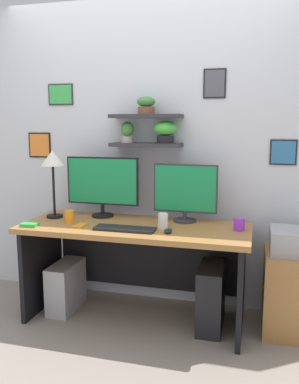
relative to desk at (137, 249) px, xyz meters
The scene contains 17 objects.
ground_plane 0.55m from the desk, 90.00° to the right, with size 8.00×8.00×0.00m, color gray.
back_wall_assembly 0.90m from the desk, 89.96° to the left, with size 4.40×0.24×2.70m.
desk is the anchor object (origin of this frame).
monitor_left 0.61m from the desk, 154.70° to the left, with size 0.61×0.18×0.49m.
monitor_right 0.58m from the desk, 25.28° to the left, with size 0.50×0.18×0.45m.
keyboard 0.30m from the desk, 97.73° to the right, with size 0.44×0.14×0.02m, color black.
computer_mouse 0.42m from the desk, 35.51° to the right, with size 0.06×0.09×0.03m, color black.
desk_lamp 0.96m from the desk, behind, with size 0.19×0.19×0.54m.
cell_phone 0.48m from the desk, 154.19° to the right, with size 0.07×0.14×0.01m, color orange.
coffee_mug 0.80m from the desk, ahead, with size 0.08×0.08×0.09m, color purple.
pen_cup 0.58m from the desk, 166.15° to the right, with size 0.07×0.07×0.10m, color orange.
scissors_tray 0.83m from the desk, 158.59° to the right, with size 0.12×0.08×0.02m, color green.
water_cup 0.36m from the desk, 21.39° to the right, with size 0.07×0.07×0.11m, color white.
drawer_cabinet 1.20m from the desk, ahead, with size 0.44×0.50×0.59m, color #9E6B38.
printer 1.18m from the desk, ahead, with size 0.38×0.34×0.17m, color #9E9EA3.
computer_tower_left 0.69m from the desk, behind, with size 0.18×0.40×0.39m, color #99999E.
computer_tower_right 0.66m from the desk, ahead, with size 0.18×0.40×0.48m, color black.
Camera 1 is at (0.86, -2.81, 1.50)m, focal length 37.60 mm.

